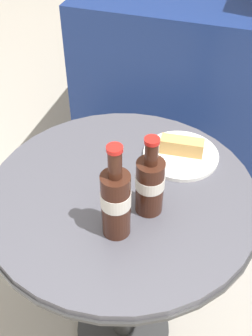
# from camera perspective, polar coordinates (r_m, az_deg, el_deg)

# --- Properties ---
(ground_plane) EXTENTS (30.00, 30.00, 0.00)m
(ground_plane) POSITION_cam_1_polar(r_m,az_deg,el_deg) (1.74, -0.39, -21.02)
(ground_plane) COLOR #A8A093
(bistro_table) EXTENTS (0.73, 0.73, 0.76)m
(bistro_table) POSITION_cam_1_polar(r_m,az_deg,el_deg) (1.23, -0.52, -8.21)
(bistro_table) COLOR #333333
(bistro_table) RESTS_ON ground_plane
(cola_bottle_left) EXTENTS (0.07, 0.07, 0.22)m
(cola_bottle_left) POSITION_cam_1_polar(r_m,az_deg,el_deg) (1.01, 3.25, -2.09)
(cola_bottle_left) COLOR #3D1E14
(cola_bottle_left) RESTS_ON bistro_table
(cola_bottle_right) EXTENTS (0.07, 0.07, 0.26)m
(cola_bottle_right) POSITION_cam_1_polar(r_m,az_deg,el_deg) (0.95, -1.39, -4.49)
(cola_bottle_right) COLOR #3D1E14
(cola_bottle_right) RESTS_ON bistro_table
(lunch_plate_near) EXTENTS (0.22, 0.22, 0.06)m
(lunch_plate_near) POSITION_cam_1_polar(r_m,az_deg,el_deg) (1.22, 7.46, 2.09)
(lunch_plate_near) COLOR white
(lunch_plate_near) RESTS_ON bistro_table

